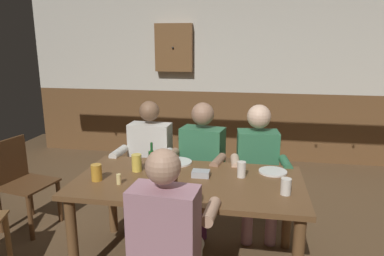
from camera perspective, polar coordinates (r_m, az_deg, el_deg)
The scene contains 22 objects.
back_wall_upper at distance 5.43m, azimuth 5.09°, elevation 14.50°, with size 6.04×0.12×1.65m, color beige.
back_wall_wainscot at distance 5.58m, azimuth 4.80°, elevation 0.55°, with size 6.04×0.12×1.04m, color brown.
dining_table at distance 2.85m, azimuth -0.58°, elevation -10.17°, with size 1.78×0.92×0.74m.
person_0 at distance 3.58m, azimuth -7.07°, elevation -4.63°, with size 0.56×0.53×1.22m.
person_1 at distance 3.47m, azimuth 1.32°, elevation -4.96°, with size 0.60×0.59×1.23m.
person_2 at distance 3.43m, azimuth 10.55°, elevation -5.48°, with size 0.55×0.57×1.22m.
person_3 at distance 2.22m, azimuth -3.89°, elevation -16.55°, with size 0.55×0.54×1.22m.
chair_empty_near_right at distance 3.87m, azimuth -25.82°, elevation -7.62°, with size 0.52×0.52×0.88m.
table_candle at distance 2.77m, azimuth -11.71°, elevation -8.07°, with size 0.04×0.04×0.08m, color #F9E08C.
condiment_caddy at distance 2.86m, azimuth 1.42°, elevation -7.35°, with size 0.14×0.10×0.05m, color #B2B7BC.
plate_0 at distance 3.03m, azimuth 12.88°, elevation -6.86°, with size 0.23×0.23×0.01m, color white.
plate_1 at distance 3.18m, azimuth -2.36°, elevation -5.50°, with size 0.26×0.26×0.01m, color white.
bottle_0 at distance 2.72m, azimuth -6.28°, elevation -6.94°, with size 0.05×0.05×0.25m.
bottle_1 at distance 2.91m, azimuth -6.47°, elevation -5.43°, with size 0.05×0.05×0.26m.
bottle_2 at distance 2.48m, azimuth -4.03°, elevation -8.97°, with size 0.06×0.06×0.26m.
pint_glass_0 at distance 2.62m, azimuth 14.88°, elevation -9.09°, with size 0.07×0.07×0.12m, color white.
pint_glass_1 at distance 3.00m, azimuth -8.90°, elevation -5.55°, with size 0.08×0.08×0.14m, color #E5C64C.
pint_glass_2 at distance 2.86m, azimuth 7.98°, elevation -6.63°, with size 0.07×0.07×0.13m, color white.
pint_glass_3 at distance 2.87m, azimuth -15.13°, elevation -6.93°, with size 0.08×0.08×0.13m, color gold.
pint_glass_4 at distance 2.58m, azimuth -3.23°, elevation -8.86°, with size 0.08×0.08×0.13m, color #4C2D19.
pint_glass_5 at distance 3.00m, azimuth -4.53°, elevation -5.44°, with size 0.06×0.06×0.14m, color gold.
wall_dart_cabinet at distance 5.42m, azimuth -2.93°, elevation 12.79°, with size 0.56×0.15×0.70m.
Camera 1 is at (0.48, -2.57, 1.80)m, focal length 33.12 mm.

